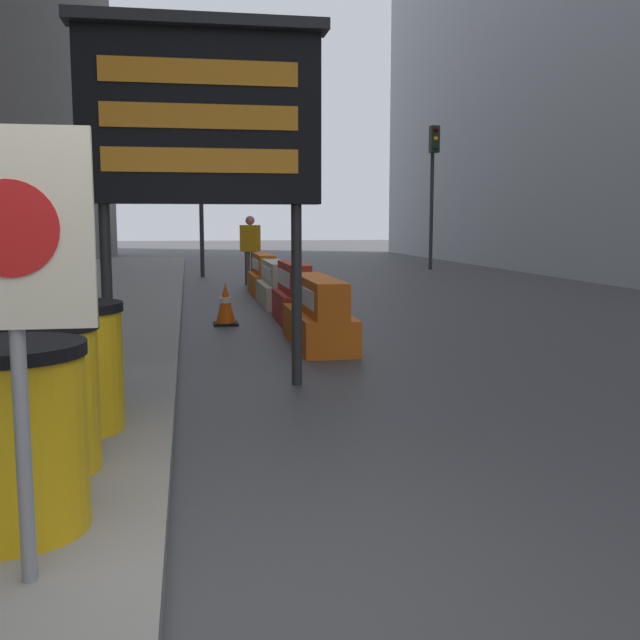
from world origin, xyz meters
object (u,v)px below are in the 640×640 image
(jersey_barrier_cream, at_px, (276,286))
(traffic_light_far_side, at_px, (433,167))
(barrel_drum_foreground, at_px, (10,437))
(jersey_barrier_orange_far, at_px, (318,316))
(traffic_light_near_curb, at_px, (201,178))
(jersey_barrier_orange_near, at_px, (264,276))
(message_board, at_px, (200,117))
(barrel_drum_back, at_px, (71,367))
(jersey_barrier_red_striped, at_px, (294,296))
(barrel_drum_middle, at_px, (37,395))
(warning_sign, at_px, (13,268))
(pedestrian_worker, at_px, (250,244))
(traffic_cone_near, at_px, (226,304))

(jersey_barrier_cream, xyz_separation_m, traffic_light_far_side, (6.23, 9.61, 2.93))
(barrel_drum_foreground, xyz_separation_m, jersey_barrier_orange_far, (2.42, 5.75, -0.21))
(traffic_light_near_curb, relative_size, traffic_light_far_side, 0.83)
(jersey_barrier_orange_near, relative_size, traffic_light_near_curb, 0.51)
(message_board, relative_size, jersey_barrier_orange_near, 1.74)
(barrel_drum_back, distance_m, jersey_barrier_cream, 9.02)
(jersey_barrier_red_striped, height_order, traffic_light_far_side, traffic_light_far_side)
(jersey_barrier_red_striped, height_order, jersey_barrier_orange_near, jersey_barrier_red_striped)
(message_board, distance_m, jersey_barrier_cream, 7.34)
(jersey_barrier_orange_far, relative_size, jersey_barrier_cream, 1.03)
(jersey_barrier_red_striped, bearing_deg, barrel_drum_middle, -109.06)
(jersey_barrier_red_striped, bearing_deg, jersey_barrier_orange_far, -90.00)
(warning_sign, relative_size, pedestrian_worker, 1.03)
(message_board, bearing_deg, jersey_barrier_red_striped, 71.75)
(jersey_barrier_cream, bearing_deg, pedestrian_worker, 90.98)
(message_board, bearing_deg, warning_sign, -100.89)
(barrel_drum_foreground, height_order, traffic_cone_near, barrel_drum_foreground)
(barrel_drum_foreground, distance_m, jersey_barrier_orange_far, 6.25)
(warning_sign, relative_size, jersey_barrier_red_striped, 1.05)
(warning_sign, bearing_deg, barrel_drum_middle, 98.64)
(jersey_barrier_red_striped, bearing_deg, pedestrian_worker, 90.65)
(barrel_drum_back, distance_m, jersey_barrier_red_striped, 6.74)
(jersey_barrier_orange_near, distance_m, pedestrian_worker, 2.53)
(traffic_cone_near, height_order, traffic_light_near_curb, traffic_light_near_curb)
(barrel_drum_middle, relative_size, jersey_barrier_red_striped, 0.52)
(traffic_light_near_curb, bearing_deg, jersey_barrier_cream, -80.97)
(barrel_drum_middle, xyz_separation_m, traffic_light_near_curb, (1.26, 17.14, 2.18))
(message_board, distance_m, pedestrian_worker, 11.79)
(jersey_barrier_cream, bearing_deg, barrel_drum_foreground, -103.14)
(warning_sign, relative_size, traffic_cone_near, 2.65)
(warning_sign, distance_m, jersey_barrier_cream, 11.21)
(traffic_light_far_side, distance_m, pedestrian_worker, 8.29)
(jersey_barrier_cream, bearing_deg, jersey_barrier_orange_near, 90.00)
(barrel_drum_back, distance_m, traffic_light_near_curb, 16.49)
(message_board, xyz_separation_m, traffic_light_near_curb, (0.26, 14.47, 0.27))
(traffic_cone_near, relative_size, traffic_light_near_curb, 0.17)
(jersey_barrier_orange_near, bearing_deg, traffic_light_far_side, 49.56)
(jersey_barrier_orange_far, height_order, traffic_light_far_side, traffic_light_far_side)
(barrel_drum_foreground, relative_size, jersey_barrier_orange_far, 0.42)
(barrel_drum_middle, xyz_separation_m, jersey_barrier_cream, (2.47, 9.54, -0.23))
(traffic_light_near_curb, xyz_separation_m, pedestrian_worker, (1.13, -2.85, -1.76))
(warning_sign, bearing_deg, pedestrian_worker, 82.11)
(jersey_barrier_red_striped, distance_m, traffic_light_far_side, 13.84)
(traffic_light_near_curb, bearing_deg, traffic_cone_near, -89.19)
(warning_sign, relative_size, traffic_light_far_side, 0.38)
(traffic_light_near_curb, bearing_deg, barrel_drum_back, -94.19)
(barrel_drum_middle, height_order, barrel_drum_back, same)
(barrel_drum_back, xyz_separation_m, message_board, (0.93, 1.83, 1.91))
(jersey_barrier_orange_near, bearing_deg, jersey_barrier_red_striped, -90.00)
(jersey_barrier_orange_far, bearing_deg, pedestrian_worker, 90.50)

